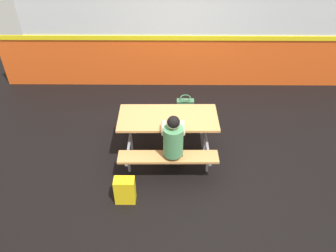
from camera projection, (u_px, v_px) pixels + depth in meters
ground_plane at (182, 151)px, 5.88m from camera, size 10.00×10.00×0.02m
accent_backdrop at (181, 32)px, 7.00m from camera, size 8.00×0.14×2.60m
picnic_table_main at (168, 125)px, 5.53m from camera, size 1.65×1.57×0.74m
student_nearer at (173, 140)px, 5.01m from camera, size 0.36×0.53×1.21m
backpack_dark at (125, 190)px, 4.86m from camera, size 0.30×0.22×0.44m
tote_bag_bright at (185, 107)px, 6.63m from camera, size 0.34×0.21×0.43m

